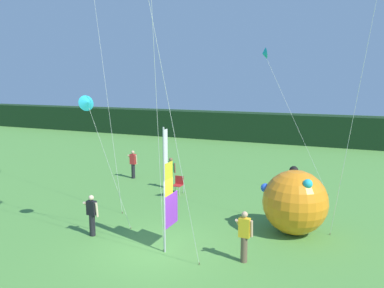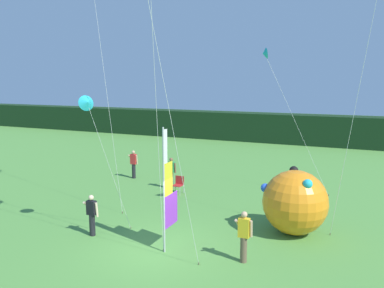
% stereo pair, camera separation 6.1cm
% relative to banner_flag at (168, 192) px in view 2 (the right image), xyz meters
% --- Properties ---
extents(ground_plane, '(120.00, 120.00, 0.00)m').
position_rel_banner_flag_xyz_m(ground_plane, '(-0.39, -0.20, -2.07)').
color(ground_plane, '#518E3D').
extents(distant_treeline, '(80.00, 2.40, 2.72)m').
position_rel_banner_flag_xyz_m(distant_treeline, '(-0.39, 25.32, -0.71)').
color(distant_treeline, black).
rests_on(distant_treeline, ground).
extents(banner_flag, '(0.06, 1.03, 4.32)m').
position_rel_banner_flag_xyz_m(banner_flag, '(0.00, 0.00, 0.00)').
color(banner_flag, '#B7B7BC').
rests_on(banner_flag, ground).
extents(person_near_banner, '(0.55, 0.48, 1.72)m').
position_rel_banner_flag_xyz_m(person_near_banner, '(-3.35, 6.81, -1.15)').
color(person_near_banner, brown).
rests_on(person_near_banner, ground).
extents(person_mid_field, '(0.55, 0.48, 1.69)m').
position_rel_banner_flag_xyz_m(person_mid_field, '(-6.49, 7.98, -1.17)').
color(person_mid_field, black).
rests_on(person_mid_field, ground).
extents(person_far_left, '(0.55, 0.48, 1.71)m').
position_rel_banner_flag_xyz_m(person_far_left, '(2.69, 0.09, -1.16)').
color(person_far_left, brown).
rests_on(person_far_left, ground).
extents(person_far_right, '(0.55, 0.48, 1.59)m').
position_rel_banner_flag_xyz_m(person_far_right, '(-3.18, -0.13, -1.22)').
color(person_far_right, black).
rests_on(person_far_right, ground).
extents(inflatable_balloon, '(2.56, 2.47, 2.53)m').
position_rel_banner_flag_xyz_m(inflatable_balloon, '(3.77, 3.20, -0.83)').
color(inflatable_balloon, orange).
rests_on(inflatable_balloon, ground).
extents(folding_chair, '(0.51, 0.51, 0.89)m').
position_rel_banner_flag_xyz_m(folding_chair, '(-2.66, 6.27, -1.56)').
color(folding_chair, '#BCBCC1').
rests_on(folding_chair, ground).
extents(kite_cyan_delta_3, '(3.85, 0.65, 7.52)m').
position_rel_banner_flag_xyz_m(kite_cyan_delta_3, '(1.02, 9.17, 5.08)').
color(kite_cyan_delta_3, brown).
rests_on(kite_cyan_delta_3, ground).
extents(kite_cyan_delta_4, '(1.00, 1.80, 5.35)m').
position_rel_banner_flag_xyz_m(kite_cyan_delta_4, '(-2.93, -0.41, 2.95)').
color(kite_cyan_delta_4, brown).
rests_on(kite_cyan_delta_4, ground).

